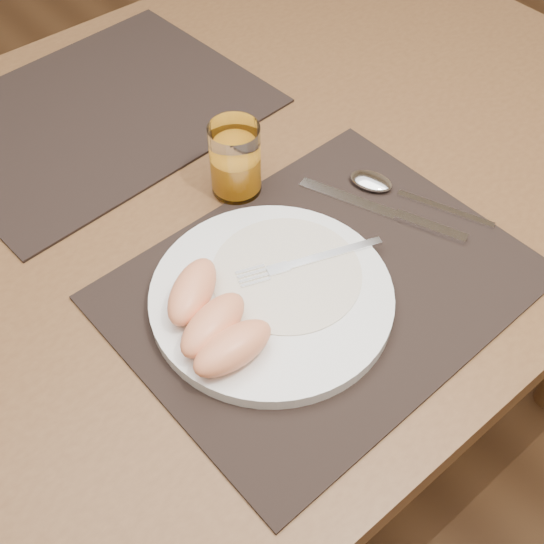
{
  "coord_description": "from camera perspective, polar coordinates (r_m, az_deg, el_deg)",
  "views": [
    {
      "loc": [
        -0.34,
        -0.55,
        1.36
      ],
      "look_at": [
        -0.03,
        -0.18,
        0.77
      ],
      "focal_mm": 45.0,
      "sensor_mm": 36.0,
      "label": 1
    }
  ],
  "objects": [
    {
      "name": "ground",
      "position": [
        1.51,
        -3.69,
        -14.24
      ],
      "size": [
        5.0,
        5.0,
        0.0
      ],
      "primitive_type": "plane",
      "color": "#56361D",
      "rests_on": "ground"
    },
    {
      "name": "table",
      "position": [
        0.95,
        -5.68,
        3.28
      ],
      "size": [
        1.4,
        0.9,
        0.75
      ],
      "color": "brown",
      "rests_on": "ground"
    },
    {
      "name": "placemat_near",
      "position": [
        0.78,
        4.17,
        -1.12
      ],
      "size": [
        0.46,
        0.36,
        0.0
      ],
      "primitive_type": "cube",
      "rotation": [
        0.0,
        0.0,
        0.03
      ],
      "color": "black",
      "rests_on": "table"
    },
    {
      "name": "placemat_far",
      "position": [
        1.04,
        -14.4,
        12.75
      ],
      "size": [
        0.47,
        0.38,
        0.0
      ],
      "primitive_type": "cube",
      "rotation": [
        0.0,
        0.0,
        0.07
      ],
      "color": "black",
      "rests_on": "table"
    },
    {
      "name": "plate",
      "position": [
        0.75,
        -0.04,
        -2.09
      ],
      "size": [
        0.27,
        0.27,
        0.02
      ],
      "primitive_type": "cylinder",
      "color": "white",
      "rests_on": "placemat_near"
    },
    {
      "name": "plate_dressing",
      "position": [
        0.76,
        1.21,
        -0.09
      ],
      "size": [
        0.17,
        0.17,
        0.0
      ],
      "color": "white",
      "rests_on": "plate"
    },
    {
      "name": "fork",
      "position": [
        0.77,
        2.19,
        0.71
      ],
      "size": [
        0.17,
        0.08,
        0.0
      ],
      "color": "silver",
      "rests_on": "plate"
    },
    {
      "name": "knife",
      "position": [
        0.86,
        10.28,
        4.73
      ],
      "size": [
        0.1,
        0.21,
        0.01
      ],
      "color": "silver",
      "rests_on": "placemat_near"
    },
    {
      "name": "spoon",
      "position": [
        0.89,
        9.18,
        7.19
      ],
      "size": [
        0.09,
        0.19,
        0.01
      ],
      "color": "silver",
      "rests_on": "placemat_near"
    },
    {
      "name": "juice_glass",
      "position": [
        0.85,
        -3.08,
        9.13
      ],
      "size": [
        0.06,
        0.06,
        0.1
      ],
      "color": "white",
      "rests_on": "placemat_near"
    },
    {
      "name": "grapefruit_wedges",
      "position": [
        0.7,
        -5.02,
        -4.08
      ],
      "size": [
        0.11,
        0.15,
        0.04
      ],
      "color": "#F69764",
      "rests_on": "plate"
    }
  ]
}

